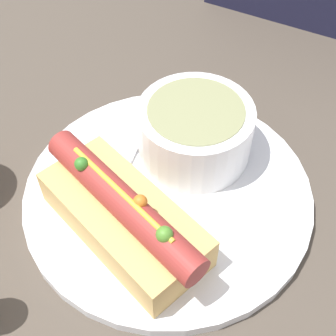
% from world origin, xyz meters
% --- Properties ---
extents(ground_plane, '(4.00, 4.00, 0.00)m').
position_xyz_m(ground_plane, '(0.00, 0.00, 0.00)').
color(ground_plane, '#4C4238').
extents(dinner_plate, '(0.28, 0.28, 0.01)m').
position_xyz_m(dinner_plate, '(0.00, 0.00, 0.01)').
color(dinner_plate, white).
rests_on(dinner_plate, ground_plane).
extents(hot_dog, '(0.18, 0.12, 0.07)m').
position_xyz_m(hot_dog, '(-0.01, -0.06, 0.04)').
color(hot_dog, '#DBAD60').
rests_on(hot_dog, dinner_plate).
extents(soup_bowl, '(0.12, 0.12, 0.06)m').
position_xyz_m(soup_bowl, '(0.00, 0.06, 0.05)').
color(soup_bowl, white).
rests_on(soup_bowl, dinner_plate).
extents(spoon, '(0.04, 0.15, 0.01)m').
position_xyz_m(spoon, '(-0.06, 0.03, 0.02)').
color(spoon, '#B7B7BC').
rests_on(spoon, dinner_plate).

